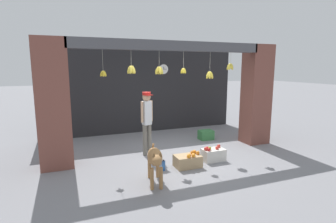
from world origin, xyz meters
TOP-DOWN VIEW (x-y plane):
  - ground_plane at (0.00, 0.00)m, footprint 60.00×60.00m
  - shop_back_wall at (0.00, 2.84)m, footprint 6.84×0.12m
  - shop_pillar_left at (-2.77, 0.30)m, footprint 0.70×0.60m
  - shop_pillar_right at (2.77, 0.30)m, footprint 0.70×0.60m
  - storefront_awning at (0.02, 0.12)m, footprint 4.94×0.27m
  - dog at (-0.96, -1.38)m, footprint 0.43×1.03m
  - shopkeeper at (-0.61, 0.36)m, footprint 0.33×0.29m
  - fruit_crate_oranges at (0.02, -0.79)m, footprint 0.59×0.40m
  - fruit_crate_apples at (0.78, -0.65)m, footprint 0.54×0.34m
  - produce_box_green at (1.56, 1.10)m, footprint 0.44×0.33m
  - water_bottle at (-0.57, -0.79)m, footprint 0.08×0.08m
  - wall_clock at (0.74, 2.76)m, footprint 0.36×0.03m

SIDE VIEW (x-z plane):
  - ground_plane at x=0.00m, z-range 0.00..0.00m
  - water_bottle at x=-0.57m, z-range -0.01..0.23m
  - fruit_crate_oranges at x=0.02m, z-range -0.03..0.32m
  - produce_box_green at x=1.56m, z-range 0.00..0.29m
  - fruit_crate_apples at x=0.78m, z-range -0.03..0.34m
  - dog at x=-0.96m, z-range 0.15..0.91m
  - shopkeeper at x=-0.61m, z-range 0.15..1.79m
  - shop_back_wall at x=0.00m, z-range 0.00..2.90m
  - shop_pillar_left at x=-2.77m, z-range 0.00..2.90m
  - shop_pillar_right at x=2.77m, z-range 0.00..2.90m
  - wall_clock at x=0.74m, z-range 2.02..2.37m
  - storefront_awning at x=0.02m, z-range 2.25..3.21m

